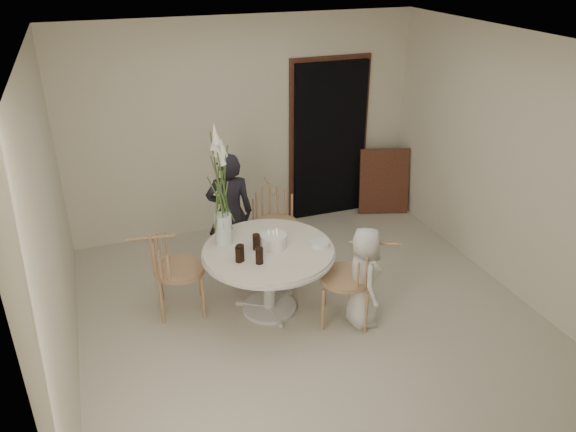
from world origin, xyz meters
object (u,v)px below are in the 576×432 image
object	(u,v)px
flower_vase	(221,192)
table	(269,258)
chair_far	(272,213)
boy	(364,277)
chair_left	(166,262)
girl	(230,213)
birthday_cake	(274,240)
chair_right	(360,270)

from	to	relation	value
flower_vase	table	bearing A→B (deg)	-32.60
chair_far	boy	xyz separation A→B (m)	(0.43, -1.51, -0.07)
chair_left	flower_vase	distance (m)	0.93
chair_left	girl	distance (m)	1.03
boy	flower_vase	bearing A→B (deg)	67.85
table	flower_vase	world-z (taller)	flower_vase
chair_left	birthday_cake	world-z (taller)	birthday_cake
birthday_cake	girl	bearing A→B (deg)	102.92
chair_far	boy	bearing A→B (deg)	-69.96
birthday_cake	flower_vase	distance (m)	0.71
girl	birthday_cake	xyz separation A→B (m)	(0.21, -0.92, 0.08)
chair_far	boy	size ratio (longest dim) A/B	0.88
boy	table	bearing A→B (deg)	67.83
chair_far	chair_left	bearing A→B (deg)	-149.44
chair_left	girl	size ratio (longest dim) A/B	0.63
chair_right	flower_vase	bearing A→B (deg)	-95.60
chair_far	chair_right	xyz separation A→B (m)	(0.41, -1.46, -0.01)
chair_left	birthday_cake	xyz separation A→B (m)	(1.03, -0.31, 0.22)
boy	chair_left	bearing A→B (deg)	74.98
chair_left	flower_vase	size ratio (longest dim) A/B	0.71
boy	flower_vase	xyz separation A→B (m)	(-1.19, 0.76, 0.76)
chair_far	chair_left	size ratio (longest dim) A/B	1.04
table	flower_vase	bearing A→B (deg)	147.40
flower_vase	chair_left	bearing A→B (deg)	171.84
birthday_cake	flower_vase	xyz separation A→B (m)	(-0.45, 0.22, 0.50)
boy	chair_far	bearing A→B (deg)	26.37
chair_far	chair_right	world-z (taller)	chair_far
girl	flower_vase	world-z (taller)	flower_vase
chair_right	chair_left	distance (m)	1.92
girl	flower_vase	size ratio (longest dim) A/B	1.13
flower_vase	chair_far	bearing A→B (deg)	44.66
table	girl	world-z (taller)	girl
table	chair_far	xyz separation A→B (m)	(0.37, 1.00, -0.02)
table	birthday_cake	bearing A→B (deg)	21.17
table	chair_far	world-z (taller)	chair_far
chair_right	chair_left	bearing A→B (deg)	-88.66
girl	table	bearing A→B (deg)	110.23
birthday_cake	table	bearing A→B (deg)	-158.83
chair_left	table	bearing A→B (deg)	-101.85
chair_far	boy	distance (m)	1.58
girl	birthday_cake	size ratio (longest dim) A/B	5.34
table	chair_left	distance (m)	1.03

